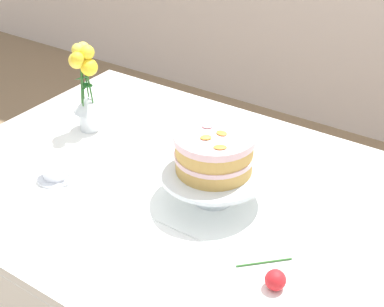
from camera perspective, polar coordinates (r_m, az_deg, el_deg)
dining_table at (r=1.54m, az=-1.92°, el=-6.38°), size 1.40×1.00×0.74m
linen_napkin at (r=1.44m, az=2.27°, el=-4.93°), size 0.32×0.32×0.00m
cake_stand at (r=1.39m, az=2.35°, el=-2.27°), size 0.29×0.29×0.10m
layer_cake at (r=1.36m, az=2.41°, el=0.23°), size 0.21×0.21×0.11m
flower_vase at (r=1.73m, az=-11.36°, el=6.85°), size 0.10×0.10×0.29m
teacup at (r=1.56m, az=-14.51°, el=-1.67°), size 0.12×0.11×0.07m
fallen_rose at (r=1.20m, az=8.95°, el=-13.27°), size 0.13×0.13×0.05m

